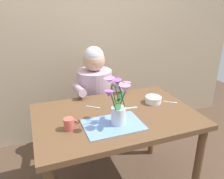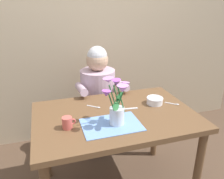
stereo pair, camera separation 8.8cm
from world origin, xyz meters
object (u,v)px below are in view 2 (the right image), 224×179
object	(u,v)px
tea_cup	(67,123)
flower_vase	(117,104)
seated_person	(98,102)
dinner_knife	(126,109)
ceramic_bowl	(155,100)

from	to	relation	value
tea_cup	flower_vase	bearing A→B (deg)	-8.70
seated_person	dinner_knife	world-z (taller)	seated_person
flower_vase	dinner_knife	size ratio (longest dim) A/B	1.72
seated_person	dinner_knife	xyz separation A→B (m)	(0.08, -0.57, 0.18)
tea_cup	seated_person	bearing A→B (deg)	61.52
seated_person	ceramic_bowl	distance (m)	0.67
flower_vase	ceramic_bowl	world-z (taller)	flower_vase
seated_person	dinner_knife	size ratio (longest dim) A/B	5.97
ceramic_bowl	tea_cup	distance (m)	0.75
ceramic_bowl	dinner_knife	size ratio (longest dim) A/B	0.72
seated_person	tea_cup	size ratio (longest dim) A/B	12.20
ceramic_bowl	dinner_knife	xyz separation A→B (m)	(-0.26, -0.02, -0.03)
seated_person	tea_cup	bearing A→B (deg)	-114.13
ceramic_bowl	dinner_knife	bearing A→B (deg)	-174.63
flower_vase	ceramic_bowl	distance (m)	0.47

